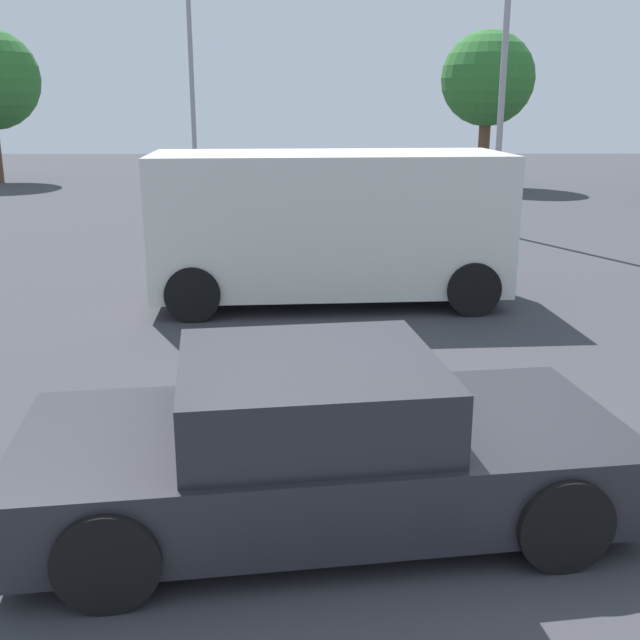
% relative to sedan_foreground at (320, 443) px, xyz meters
% --- Properties ---
extents(ground_plane, '(80.00, 80.00, 0.00)m').
position_rel_sedan_foreground_xyz_m(ground_plane, '(0.23, 0.30, -0.56)').
color(ground_plane, '#38383D').
extents(sedan_foreground, '(4.42, 2.38, 1.20)m').
position_rel_sedan_foreground_xyz_m(sedan_foreground, '(0.00, 0.00, 0.00)').
color(sedan_foreground, '#232328').
rests_on(sedan_foreground, ground_plane).
extents(van_white, '(5.21, 2.50, 2.19)m').
position_rel_sedan_foreground_xyz_m(van_white, '(0.19, 6.24, 0.63)').
color(van_white, silver).
rests_on(van_white, ground_plane).
extents(light_post_near, '(0.44, 0.44, 6.85)m').
position_rel_sedan_foreground_xyz_m(light_post_near, '(-3.60, 18.86, 4.05)').
color(light_post_near, gray).
rests_on(light_post_near, ground_plane).
extents(light_post_far, '(0.44, 0.44, 6.82)m').
position_rel_sedan_foreground_xyz_m(light_post_far, '(4.13, 12.43, 4.03)').
color(light_post_far, gray).
rests_on(light_post_far, ground_plane).
extents(tree_back_left, '(3.19, 3.19, 5.26)m').
position_rel_sedan_foreground_xyz_m(tree_back_left, '(5.99, 22.40, 3.08)').
color(tree_back_left, brown).
rests_on(tree_back_left, ground_plane).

